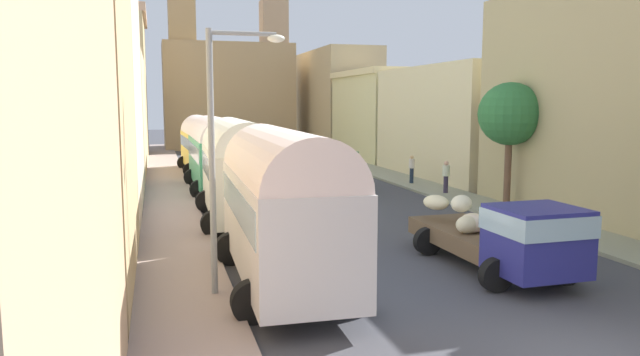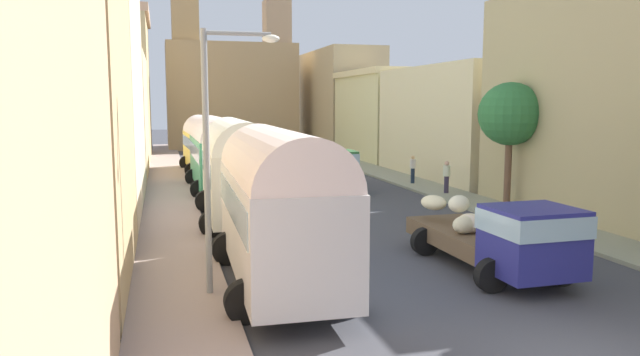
# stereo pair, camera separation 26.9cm
# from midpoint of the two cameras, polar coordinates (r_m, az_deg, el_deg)

# --- Properties ---
(ground_plane) EXTENTS (154.00, 154.00, 0.00)m
(ground_plane) POSITION_cam_midpoint_polar(r_m,az_deg,el_deg) (36.92, -3.44, -0.43)
(ground_plane) COLOR #3E3E45
(sidewalk_left) EXTENTS (2.50, 70.00, 0.14)m
(sidewalk_left) POSITION_cam_midpoint_polar(r_m,az_deg,el_deg) (36.10, -14.76, -0.72)
(sidewalk_left) COLOR gray
(sidewalk_left) RESTS_ON ground
(sidewalk_right) EXTENTS (2.50, 70.00, 0.14)m
(sidewalk_right) POSITION_cam_midpoint_polar(r_m,az_deg,el_deg) (39.07, 7.01, 0.06)
(sidewalk_right) COLOR gray
(sidewalk_right) RESTS_ON ground
(building_left_1) EXTENTS (4.65, 9.14, 10.98)m
(building_left_1) POSITION_cam_midpoint_polar(r_m,az_deg,el_deg) (17.39, -26.26, 8.31)
(building_left_1) COLOR tan
(building_left_1) RESTS_ON ground
(building_left_2) EXTENTS (5.98, 14.06, 11.24)m
(building_left_2) POSITION_cam_midpoint_polar(r_m,az_deg,el_deg) (29.18, -23.31, 8.01)
(building_left_2) COLOR beige
(building_left_2) RESTS_ON ground
(building_left_3) EXTENTS (4.54, 12.31, 8.24)m
(building_left_3) POSITION_cam_midpoint_polar(r_m,az_deg,el_deg) (43.19, -19.80, 5.76)
(building_left_3) COLOR #D2B88D
(building_left_3) RESTS_ON ground
(building_left_4) EXTENTS (5.92, 12.19, 12.85)m
(building_left_4) POSITION_cam_midpoint_polar(r_m,az_deg,el_deg) (55.91, -19.41, 8.44)
(building_left_4) COLOR tan
(building_left_4) RESTS_ON ground
(building_right_1) EXTENTS (5.03, 12.47, 10.04)m
(building_right_1) POSITION_cam_midpoint_polar(r_m,az_deg,el_deg) (28.33, 25.92, 6.70)
(building_right_1) COLOR tan
(building_right_1) RESTS_ON ground
(building_right_2) EXTENTS (5.25, 13.81, 7.30)m
(building_right_2) POSITION_cam_midpoint_polar(r_m,az_deg,el_deg) (40.02, 12.50, 5.26)
(building_right_2) COLOR beige
(building_right_2) RESTS_ON ground
(building_right_3) EXTENTS (4.98, 11.50, 7.72)m
(building_right_3) POSITION_cam_midpoint_polar(r_m,az_deg,el_deg) (51.78, 5.31, 6.08)
(building_right_3) COLOR beige
(building_right_3) RESTS_ON ground
(building_right_4) EXTENTS (5.69, 14.57, 10.49)m
(building_right_4) POSITION_cam_midpoint_polar(r_m,az_deg,el_deg) (64.79, 1.49, 7.56)
(building_right_4) COLOR tan
(building_right_4) RESTS_ON ground
(distant_church) EXTENTS (13.76, 6.73, 18.50)m
(distant_church) POSITION_cam_midpoint_polar(r_m,az_deg,el_deg) (65.52, -8.96, 8.55)
(distant_church) COLOR tan
(distant_church) RESTS_ON ground
(parked_bus_0) EXTENTS (3.48, 8.13, 4.28)m
(parked_bus_0) POSITION_cam_midpoint_polar(r_m,az_deg,el_deg) (15.79, -4.08, -2.17)
(parked_bus_0) COLOR silver
(parked_bus_0) RESTS_ON ground
(parked_bus_1) EXTENTS (3.49, 8.31, 4.29)m
(parked_bus_1) POSITION_cam_midpoint_polar(r_m,az_deg,el_deg) (24.60, -8.29, 1.19)
(parked_bus_1) COLOR beige
(parked_bus_1) RESTS_ON ground
(parked_bus_2) EXTENTS (3.38, 8.41, 4.18)m
(parked_bus_2) POSITION_cam_midpoint_polar(r_m,az_deg,el_deg) (33.52, -10.27, 2.65)
(parked_bus_2) COLOR #3A9064
(parked_bus_2) RESTS_ON ground
(parked_bus_3) EXTENTS (3.50, 8.50, 4.04)m
(parked_bus_3) POSITION_cam_midpoint_polar(r_m,az_deg,el_deg) (42.47, -11.42, 3.47)
(parked_bus_3) COLOR gold
(parked_bus_3) RESTS_ON ground
(cargo_truck_0) EXTENTS (3.13, 6.68, 2.24)m
(cargo_truck_0) POSITION_cam_midpoint_polar(r_m,az_deg,el_deg) (17.78, 17.04, -5.26)
(cargo_truck_0) COLOR navy
(cargo_truck_0) RESTS_ON ground
(cargo_truck_1) EXTENTS (3.08, 6.81, 2.38)m
(cargo_truck_1) POSITION_cam_midpoint_polar(r_m,az_deg,el_deg) (33.29, 0.58, 0.90)
(cargo_truck_1) COLOR #2B5D30
(cargo_truck_1) RESTS_ON ground
(car_0) EXTENTS (2.45, 3.98, 1.46)m
(car_0) POSITION_cam_midpoint_polar(r_m,az_deg,el_deg) (42.41, -2.99, 1.59)
(car_0) COLOR #3592C5
(car_0) RESTS_ON ground
(car_1) EXTENTS (2.31, 4.22, 1.56)m
(car_1) POSITION_cam_midpoint_polar(r_m,az_deg,el_deg) (51.12, -5.52, 2.58)
(car_1) COLOR #4C984B
(car_1) RESTS_ON ground
(car_2) EXTENTS (2.32, 3.83, 1.48)m
(car_2) POSITION_cam_midpoint_polar(r_m,az_deg,el_deg) (33.05, -4.81, -0.04)
(car_2) COLOR #4F9849
(car_2) RESTS_ON ground
(car_3) EXTENTS (2.20, 3.88, 1.44)m
(car_3) POSITION_cam_midpoint_polar(r_m,az_deg,el_deg) (43.35, -7.86, 1.64)
(car_3) COLOR #4D9A5A
(car_3) RESTS_ON ground
(car_4) EXTENTS (2.30, 4.25, 1.59)m
(car_4) POSITION_cam_midpoint_polar(r_m,az_deg,el_deg) (52.38, -8.78, 2.67)
(car_4) COLOR gray
(car_4) RESTS_ON ground
(pedestrian_0) EXTENTS (0.46, 0.46, 1.81)m
(pedestrian_0) POSITION_cam_midpoint_polar(r_m,az_deg,el_deg) (35.84, 8.65, 0.93)
(pedestrian_0) COLOR #1B283C
(pedestrian_0) RESTS_ON ground
(pedestrian_2) EXTENTS (0.48, 0.48, 1.86)m
(pedestrian_2) POSITION_cam_midpoint_polar(r_m,az_deg,el_deg) (32.27, 11.85, 0.21)
(pedestrian_2) COLOR #2F283E
(pedestrian_2) RESTS_ON ground
(streetlamp_near) EXTENTS (1.95, 0.28, 6.75)m
(streetlamp_near) POSITION_cam_midpoint_polar(r_m,az_deg,el_deg) (14.87, -9.95, 3.65)
(streetlamp_near) COLOR gray
(streetlamp_near) RESTS_ON ground
(roadside_tree_1) EXTENTS (2.90, 2.90, 5.90)m
(roadside_tree_1) POSITION_cam_midpoint_polar(r_m,az_deg,el_deg) (28.53, 17.63, 5.86)
(roadside_tree_1) COLOR brown
(roadside_tree_1) RESTS_ON ground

